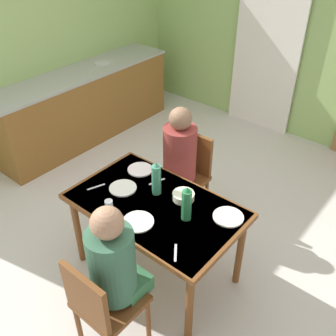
# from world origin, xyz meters

# --- Properties ---
(ground_plane) EXTENTS (7.12, 7.12, 0.00)m
(ground_plane) POSITION_xyz_m (0.00, 0.00, 0.00)
(ground_plane) COLOR silver
(wall_back) EXTENTS (4.50, 0.10, 2.85)m
(wall_back) POSITION_xyz_m (0.00, 2.74, 1.43)
(wall_back) COLOR #98BE6A
(wall_back) RESTS_ON ground_plane
(wall_left) EXTENTS (0.10, 4.11, 2.85)m
(wall_left) POSITION_xyz_m (-2.15, 0.68, 1.43)
(wall_left) COLOR #99BB6B
(wall_left) RESTS_ON ground_plane
(curtain_panel) EXTENTS (0.90, 0.03, 2.40)m
(curtain_panel) POSITION_xyz_m (-0.23, 2.64, 1.20)
(curtain_panel) COLOR white
(curtain_panel) RESTS_ON ground_plane
(kitchen_counter) EXTENTS (0.61, 2.52, 0.91)m
(kitchen_counter) POSITION_xyz_m (-1.82, 0.90, 0.45)
(kitchen_counter) COLOR brown
(kitchen_counter) RESTS_ON ground_plane
(dining_table) EXTENTS (1.32, 0.80, 0.74)m
(dining_table) POSITION_xyz_m (0.41, -0.25, 0.66)
(dining_table) COLOR brown
(dining_table) RESTS_ON ground_plane
(chair_near_diner) EXTENTS (0.40, 0.40, 0.87)m
(chair_near_diner) POSITION_xyz_m (0.61, -1.00, 0.50)
(chair_near_diner) COLOR brown
(chair_near_diner) RESTS_ON ground_plane
(chair_far_diner) EXTENTS (0.40, 0.40, 0.87)m
(chair_far_diner) POSITION_xyz_m (0.15, 0.50, 0.50)
(chair_far_diner) COLOR brown
(chair_far_diner) RESTS_ON ground_plane
(person_near_diner) EXTENTS (0.30, 0.37, 0.77)m
(person_near_diner) POSITION_xyz_m (0.61, -0.87, 0.78)
(person_near_diner) COLOR #346F45
(person_near_diner) RESTS_ON ground_plane
(person_far_diner) EXTENTS (0.30, 0.37, 0.77)m
(person_far_diner) POSITION_xyz_m (0.15, 0.37, 0.78)
(person_far_diner) COLOR brown
(person_far_diner) RESTS_ON ground_plane
(water_bottle_green_near) EXTENTS (0.07, 0.07, 0.29)m
(water_bottle_green_near) POSITION_xyz_m (0.33, -0.14, 0.88)
(water_bottle_green_near) COLOR #3E8E6B
(water_bottle_green_near) RESTS_ON dining_table
(water_bottle_green_far) EXTENTS (0.07, 0.07, 0.28)m
(water_bottle_green_far) POSITION_xyz_m (0.69, -0.23, 0.87)
(water_bottle_green_far) COLOR #2A7A46
(water_bottle_green_far) RESTS_ON dining_table
(serving_bowl_center) EXTENTS (0.17, 0.17, 0.05)m
(serving_bowl_center) POSITION_xyz_m (0.54, -0.07, 0.77)
(serving_bowl_center) COLOR #E7E8C6
(serving_bowl_center) RESTS_ON dining_table
(dinner_plate_near_left) EXTENTS (0.22, 0.22, 0.01)m
(dinner_plate_near_left) POSITION_xyz_m (0.09, -0.27, 0.75)
(dinner_plate_near_left) COLOR white
(dinner_plate_near_left) RESTS_ON dining_table
(dinner_plate_near_right) EXTENTS (0.21, 0.21, 0.01)m
(dinner_plate_near_right) POSITION_xyz_m (0.02, -0.00, 0.75)
(dinner_plate_near_right) COLOR white
(dinner_plate_near_right) RESTS_ON dining_table
(dinner_plate_far_center) EXTENTS (0.22, 0.22, 0.01)m
(dinner_plate_far_center) POSITION_xyz_m (0.92, -0.03, 0.75)
(dinner_plate_far_center) COLOR white
(dinner_plate_far_center) RESTS_ON dining_table
(dinner_plate_far_side) EXTENTS (0.23, 0.23, 0.01)m
(dinner_plate_far_side) POSITION_xyz_m (0.45, -0.48, 0.75)
(dinner_plate_far_side) COLOR white
(dinner_plate_far_side) RESTS_ON dining_table
(drinking_glass_by_near_diner) EXTENTS (0.06, 0.06, 0.10)m
(drinking_glass_by_near_diner) POSITION_xyz_m (0.21, -0.53, 0.79)
(drinking_glass_by_near_diner) COLOR silver
(drinking_glass_by_near_diner) RESTS_ON dining_table
(cutlery_knife_near) EXTENTS (0.06, 0.15, 0.00)m
(cutlery_knife_near) POSITION_xyz_m (0.24, -0.03, 0.74)
(cutlery_knife_near) COLOR silver
(cutlery_knife_near) RESTS_ON dining_table
(cutlery_fork_near) EXTENTS (0.07, 0.15, 0.00)m
(cutlery_fork_near) POSITION_xyz_m (-0.08, -0.40, 0.74)
(cutlery_fork_near) COLOR silver
(cutlery_fork_near) RESTS_ON dining_table
(cutlery_knife_far) EXTENTS (0.10, 0.13, 0.00)m
(cutlery_knife_far) POSITION_xyz_m (0.84, -0.53, 0.74)
(cutlery_knife_far) COLOR silver
(cutlery_knife_far) RESTS_ON dining_table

